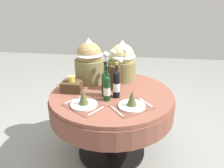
{
  "coord_description": "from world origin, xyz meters",
  "views": [
    {
      "loc": [
        0.28,
        -1.98,
        1.67
      ],
      "look_at": [
        0.0,
        0.03,
        0.82
      ],
      "focal_mm": 34.93,
      "sensor_mm": 36.0,
      "label": 1
    }
  ],
  "objects_px": {
    "wine_bottle_right": "(107,88)",
    "gift_tub_back_left": "(89,59)",
    "gift_tub_back_centre": "(122,59)",
    "place_setting_left": "(84,101)",
    "place_setting_right": "(132,102)",
    "woven_basket_side_left": "(72,86)",
    "dining_table": "(112,105)",
    "flower_vase": "(115,73)",
    "wine_bottle_left": "(106,83)",
    "wine_bottle_centre": "(116,84)"
  },
  "relations": [
    {
      "from": "wine_bottle_right",
      "to": "gift_tub_back_left",
      "type": "relative_size",
      "value": 0.66
    },
    {
      "from": "wine_bottle_right",
      "to": "gift_tub_back_centre",
      "type": "xyz_separation_m",
      "value": [
        0.08,
        0.56,
        0.11
      ]
    },
    {
      "from": "gift_tub_back_left",
      "to": "gift_tub_back_centre",
      "type": "relative_size",
      "value": 1.08
    },
    {
      "from": "place_setting_left",
      "to": "place_setting_right",
      "type": "bearing_deg",
      "value": 4.38
    },
    {
      "from": "place_setting_left",
      "to": "wine_bottle_right",
      "type": "relative_size",
      "value": 1.31
    },
    {
      "from": "place_setting_right",
      "to": "woven_basket_side_left",
      "type": "bearing_deg",
      "value": 157.73
    },
    {
      "from": "dining_table",
      "to": "place_setting_left",
      "type": "height_order",
      "value": "place_setting_left"
    },
    {
      "from": "dining_table",
      "to": "woven_basket_side_left",
      "type": "bearing_deg",
      "value": -176.64
    },
    {
      "from": "flower_vase",
      "to": "wine_bottle_right",
      "type": "xyz_separation_m",
      "value": [
        -0.04,
        -0.27,
        -0.05
      ]
    },
    {
      "from": "gift_tub_back_centre",
      "to": "flower_vase",
      "type": "bearing_deg",
      "value": -99.09
    },
    {
      "from": "wine_bottle_right",
      "to": "gift_tub_back_left",
      "type": "distance_m",
      "value": 0.53
    },
    {
      "from": "wine_bottle_left",
      "to": "woven_basket_side_left",
      "type": "bearing_deg",
      "value": 171.9
    },
    {
      "from": "gift_tub_back_left",
      "to": "woven_basket_side_left",
      "type": "bearing_deg",
      "value": -112.58
    },
    {
      "from": "dining_table",
      "to": "woven_basket_side_left",
      "type": "distance_m",
      "value": 0.46
    },
    {
      "from": "dining_table",
      "to": "wine_bottle_left",
      "type": "relative_size",
      "value": 3.68
    },
    {
      "from": "place_setting_left",
      "to": "dining_table",
      "type": "bearing_deg",
      "value": 56.54
    },
    {
      "from": "wine_bottle_right",
      "to": "woven_basket_side_left",
      "type": "relative_size",
      "value": 1.66
    },
    {
      "from": "wine_bottle_centre",
      "to": "woven_basket_side_left",
      "type": "relative_size",
      "value": 1.77
    },
    {
      "from": "place_setting_right",
      "to": "wine_bottle_centre",
      "type": "xyz_separation_m",
      "value": [
        -0.16,
        0.18,
        0.09
      ]
    },
    {
      "from": "place_setting_right",
      "to": "wine_bottle_centre",
      "type": "relative_size",
      "value": 1.23
    },
    {
      "from": "place_setting_right",
      "to": "gift_tub_back_left",
      "type": "xyz_separation_m",
      "value": [
        -0.5,
        0.54,
        0.21
      ]
    },
    {
      "from": "woven_basket_side_left",
      "to": "wine_bottle_centre",
      "type": "bearing_deg",
      "value": -8.59
    },
    {
      "from": "gift_tub_back_left",
      "to": "place_setting_left",
      "type": "bearing_deg",
      "value": -82.23
    },
    {
      "from": "flower_vase",
      "to": "woven_basket_side_left",
      "type": "xyz_separation_m",
      "value": [
        -0.42,
        -0.12,
        -0.12
      ]
    },
    {
      "from": "wine_bottle_left",
      "to": "wine_bottle_right",
      "type": "xyz_separation_m",
      "value": [
        0.03,
        -0.1,
        -0.0
      ]
    },
    {
      "from": "wine_bottle_right",
      "to": "wine_bottle_centre",
      "type": "bearing_deg",
      "value": 45.04
    },
    {
      "from": "place_setting_left",
      "to": "gift_tub_back_centre",
      "type": "relative_size",
      "value": 0.94
    },
    {
      "from": "place_setting_left",
      "to": "wine_bottle_centre",
      "type": "bearing_deg",
      "value": 39.34
    },
    {
      "from": "place_setting_right",
      "to": "gift_tub_back_centre",
      "type": "bearing_deg",
      "value": 102.89
    },
    {
      "from": "dining_table",
      "to": "place_setting_right",
      "type": "bearing_deg",
      "value": -51.92
    },
    {
      "from": "dining_table",
      "to": "place_setting_right",
      "type": "xyz_separation_m",
      "value": [
        0.22,
        -0.28,
        0.19
      ]
    },
    {
      "from": "place_setting_left",
      "to": "gift_tub_back_left",
      "type": "xyz_separation_m",
      "value": [
        -0.08,
        0.58,
        0.21
      ]
    },
    {
      "from": "dining_table",
      "to": "wine_bottle_left",
      "type": "distance_m",
      "value": 0.29
    },
    {
      "from": "place_setting_left",
      "to": "flower_vase",
      "type": "height_order",
      "value": "flower_vase"
    },
    {
      "from": "place_setting_left",
      "to": "flower_vase",
      "type": "xyz_separation_m",
      "value": [
        0.22,
        0.41,
        0.13
      ]
    },
    {
      "from": "place_setting_left",
      "to": "place_setting_right",
      "type": "xyz_separation_m",
      "value": [
        0.42,
        0.03,
        0.0
      ]
    },
    {
      "from": "gift_tub_back_centre",
      "to": "dining_table",
      "type": "bearing_deg",
      "value": -99.5
    },
    {
      "from": "flower_vase",
      "to": "place_setting_left",
      "type": "bearing_deg",
      "value": -118.61
    },
    {
      "from": "flower_vase",
      "to": "wine_bottle_centre",
      "type": "relative_size",
      "value": 1.21
    },
    {
      "from": "dining_table",
      "to": "flower_vase",
      "type": "bearing_deg",
      "value": 79.31
    },
    {
      "from": "dining_table",
      "to": "wine_bottle_centre",
      "type": "distance_m",
      "value": 0.31
    },
    {
      "from": "flower_vase",
      "to": "wine_bottle_right",
      "type": "height_order",
      "value": "flower_vase"
    },
    {
      "from": "dining_table",
      "to": "wine_bottle_right",
      "type": "bearing_deg",
      "value": -96.46
    },
    {
      "from": "place_setting_left",
      "to": "flower_vase",
      "type": "relative_size",
      "value": 1.01
    },
    {
      "from": "wine_bottle_left",
      "to": "gift_tub_back_centre",
      "type": "relative_size",
      "value": 0.76
    },
    {
      "from": "wine_bottle_left",
      "to": "wine_bottle_centre",
      "type": "bearing_deg",
      "value": -10.24
    },
    {
      "from": "place_setting_left",
      "to": "wine_bottle_left",
      "type": "height_order",
      "value": "wine_bottle_left"
    },
    {
      "from": "wine_bottle_left",
      "to": "flower_vase",
      "type": "bearing_deg",
      "value": 69.49
    },
    {
      "from": "flower_vase",
      "to": "wine_bottle_left",
      "type": "relative_size",
      "value": 1.23
    },
    {
      "from": "place_setting_right",
      "to": "wine_bottle_left",
      "type": "height_order",
      "value": "wine_bottle_left"
    }
  ]
}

